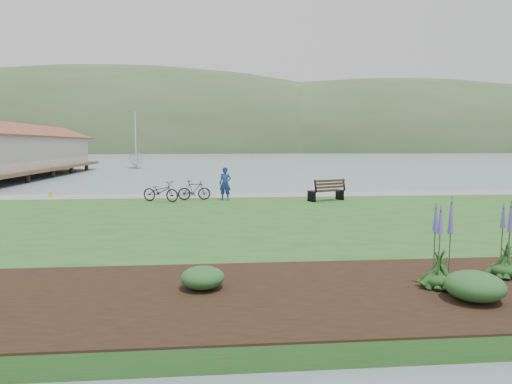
% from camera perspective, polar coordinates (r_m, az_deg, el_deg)
% --- Properties ---
extents(ground, '(600.00, 600.00, 0.00)m').
position_cam_1_polar(ground, '(18.43, -3.02, -4.13)').
color(ground, slate).
rests_on(ground, ground).
extents(lawn, '(34.00, 20.00, 0.40)m').
position_cam_1_polar(lawn, '(16.43, -2.76, -4.66)').
color(lawn, '#25561E').
rests_on(lawn, ground).
extents(shoreline_path, '(34.00, 2.20, 0.03)m').
position_cam_1_polar(shoreline_path, '(25.20, -3.63, -0.45)').
color(shoreline_path, gray).
rests_on(shoreline_path, lawn).
extents(garden_bed, '(24.00, 4.40, 0.04)m').
position_cam_1_polar(garden_bed, '(9.54, 18.13, -11.49)').
color(garden_bed, black).
rests_on(garden_bed, lawn).
extents(far_hillside, '(580.00, 80.00, 38.00)m').
position_cam_1_polar(far_hillside, '(189.30, 1.08, 5.01)').
color(far_hillside, '#35502D').
rests_on(far_hillside, ground).
extents(pier_pavilion, '(8.00, 36.00, 5.40)m').
position_cam_1_polar(pier_pavilion, '(49.58, -28.24, 4.60)').
color(pier_pavilion, '#4C3826').
rests_on(pier_pavilion, ground).
extents(park_bench, '(1.97, 1.40, 1.13)m').
position_cam_1_polar(park_bench, '(23.15, 8.92, 0.28)').
color(park_bench, black).
rests_on(park_bench, lawn).
extents(person, '(0.82, 0.67, 1.98)m').
position_cam_1_polar(person, '(23.16, -3.87, 1.41)').
color(person, navy).
rests_on(person, lawn).
extents(bicycle_a, '(1.43, 2.06, 1.02)m').
position_cam_1_polar(bicycle_a, '(23.05, -11.82, 0.08)').
color(bicycle_a, black).
rests_on(bicycle_a, lawn).
extents(bicycle_b, '(0.61, 1.68, 0.99)m').
position_cam_1_polar(bicycle_b, '(23.46, -7.73, 0.22)').
color(bicycle_b, black).
rests_on(bicycle_b, lawn).
extents(sailboat, '(11.27, 11.39, 24.37)m').
position_cam_1_polar(sailboat, '(64.63, -14.72, 2.93)').
color(sailboat, silver).
rests_on(sailboat, ground).
extents(pannier, '(0.25, 0.32, 0.30)m').
position_cam_1_polar(pannier, '(26.83, -24.33, -0.29)').
color(pannier, gold).
rests_on(pannier, lawn).
extents(echium_0, '(0.62, 0.62, 1.85)m').
position_cam_1_polar(echium_0, '(9.64, 22.05, -7.13)').
color(echium_0, '#173D16').
rests_on(echium_0, garden_bed).
extents(echium_1, '(0.62, 0.62, 1.88)m').
position_cam_1_polar(echium_1, '(11.01, 28.87, -5.76)').
color(echium_1, '#173D16').
rests_on(echium_1, garden_bed).
extents(shrub_0, '(0.85, 0.85, 0.43)m').
position_cam_1_polar(shrub_0, '(9.08, -6.69, -10.58)').
color(shrub_0, '#1E4C21').
rests_on(shrub_0, garden_bed).
extents(shrub_1, '(1.05, 1.05, 0.52)m').
position_cam_1_polar(shrub_1, '(9.23, 25.67, -10.54)').
color(shrub_1, '#1E4C21').
rests_on(shrub_1, garden_bed).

